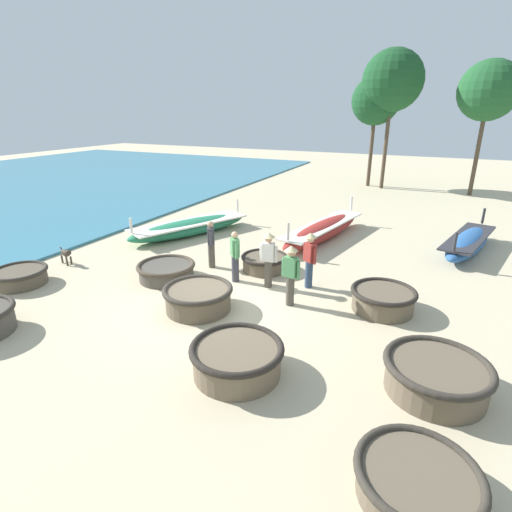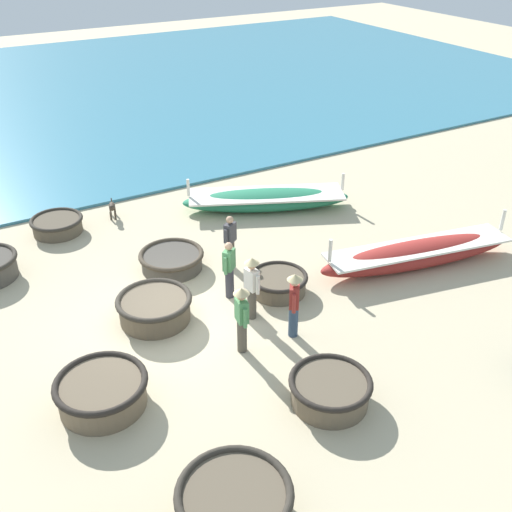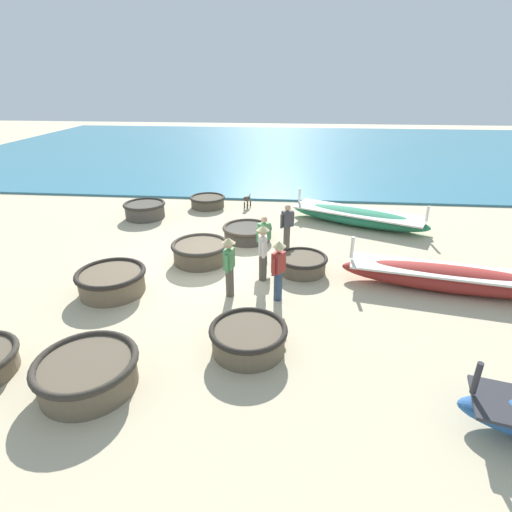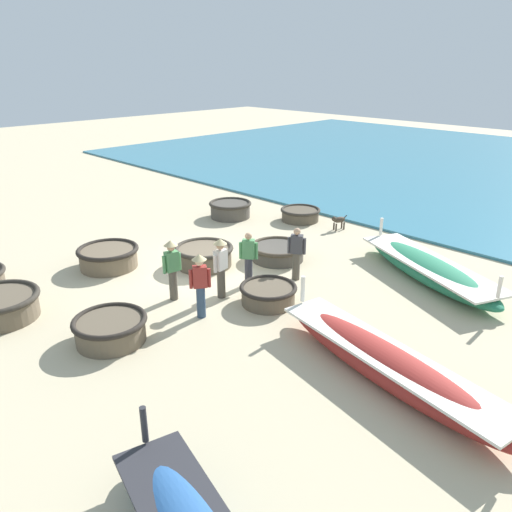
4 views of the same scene
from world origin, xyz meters
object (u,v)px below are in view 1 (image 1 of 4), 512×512
coracle_upturned (383,299)px  fisherman_with_hat (211,243)px  fisherman_standing_left (268,256)px  tree_tall_back (376,101)px  fisherman_hauling (310,257)px  coracle_center (417,481)px  coracle_beside_post (20,276)px  long_boat_ochre_hull (468,243)px  tree_right_mid (489,91)px  fisherman_standing_right (235,255)px  coracle_far_right (166,270)px  fisherman_crouching (291,272)px  long_boat_white_hull (190,227)px  coracle_nearest (237,358)px  coracle_tilted (264,262)px  long_boat_blue_hull (323,230)px  tree_left_mid (393,81)px  coracle_front_left (198,297)px  coracle_far_left (436,375)px  dog (66,254)px

coracle_upturned → fisherman_with_hat: size_ratio=1.07×
fisherman_standing_left → tree_tall_back: (-0.48, 17.96, 4.43)m
coracle_upturned → fisherman_hauling: 2.34m
fisherman_hauling → coracle_center: bearing=-59.4°
coracle_beside_post → long_boat_ochre_hull: (12.09, 8.92, 0.09)m
tree_right_mid → coracle_beside_post: bearing=-121.4°
fisherman_standing_right → fisherman_hauling: size_ratio=0.94×
coracle_far_right → fisherman_crouching: size_ratio=1.06×
long_boat_white_hull → fisherman_standing_left: (5.02, -3.36, 0.63)m
coracle_nearest → coracle_beside_post: size_ratio=1.18×
coracle_tilted → long_boat_white_hull: bearing=153.2°
fisherman_standing_left → coracle_far_right: bearing=-165.4°
long_boat_ochre_hull → long_boat_white_hull: 10.68m
long_boat_blue_hull → tree_left_mid: 13.77m
coracle_tilted → tree_right_mid: bearing=68.7°
coracle_front_left → long_boat_white_hull: bearing=126.0°
coracle_beside_post → long_boat_white_hull: (1.72, 6.36, 0.07)m
tree_right_mid → coracle_front_left: bearing=-109.2°
coracle_front_left → fisherman_hauling: 3.40m
coracle_upturned → coracle_tilted: bearing=163.1°
coracle_upturned → long_boat_white_hull: 8.96m
fisherman_standing_left → tree_right_mid: (5.71, 17.44, 4.90)m
coracle_far_right → fisherman_standing_left: fisherman_standing_left is taller
coracle_front_left → tree_right_mid: 21.38m
fisherman_standing_right → fisherman_standing_left: bearing=2.7°
long_boat_ochre_hull → fisherman_standing_right: bearing=-137.1°
long_boat_white_hull → tree_right_mid: tree_right_mid is taller
fisherman_standing_right → fisherman_crouching: bearing=-20.2°
fisherman_crouching → tree_tall_back: bearing=94.5°
fisherman_standing_right → coracle_upturned: bearing=-0.0°
coracle_nearest → fisherman_crouching: (-0.11, 3.22, 0.61)m
coracle_far_left → fisherman_standing_left: (-4.65, 2.93, 0.60)m
coracle_tilted → dog: bearing=-159.1°
fisherman_hauling → fisherman_standing_left: bearing=-155.8°
coracle_center → tree_right_mid: (1.18, 22.81, 5.59)m
coracle_front_left → coracle_center: bearing=-30.5°
fisherman_crouching → fisherman_with_hat: 3.59m
tree_left_mid → tree_tall_back: bearing=153.0°
coracle_tilted → tree_left_mid: 17.51m
coracle_center → tree_left_mid: 24.01m
long_boat_blue_hull → coracle_far_right: bearing=-118.3°
coracle_nearest → long_boat_blue_hull: bearing=96.0°
tree_left_mid → fisherman_hauling: bearing=-88.0°
fisherman_standing_right → fisherman_with_hat: (-1.25, 0.68, 0.00)m
coracle_far_right → tree_left_mid: tree_left_mid is taller
long_boat_ochre_hull → tree_tall_back: 14.29m
fisherman_hauling → coracle_far_right: bearing=-162.8°
fisherman_standing_left → tree_right_mid: size_ratio=0.22×
coracle_far_right → coracle_far_left: coracle_far_left is taller
coracle_beside_post → tree_tall_back: bearing=73.4°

